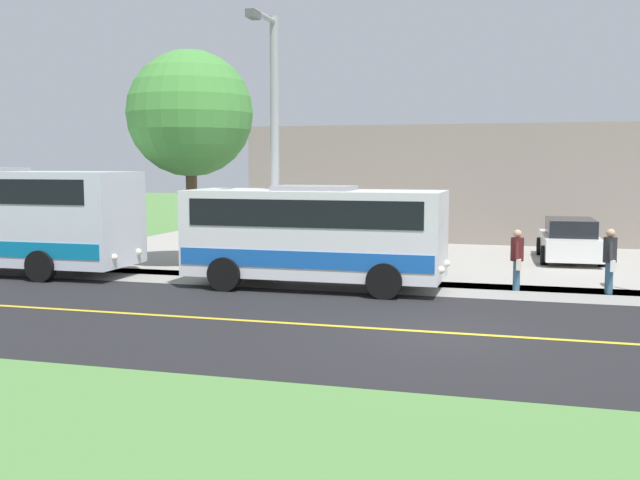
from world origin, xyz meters
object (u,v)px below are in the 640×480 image
at_px(parked_car_near, 570,241).
at_px(shuttle_bus_front, 315,232).
at_px(pedestrian_with_bags, 610,259).
at_px(pedestrian_waiting, 517,258).
at_px(tree_curbside, 190,114).
at_px(street_light_pole, 273,137).
at_px(commercial_building, 460,181).

bearing_deg(parked_car_near, shuttle_bus_front, -41.66).
relative_size(pedestrian_with_bags, pedestrian_waiting, 1.05).
relative_size(pedestrian_with_bags, tree_curbside, 0.24).
bearing_deg(tree_curbside, shuttle_bus_front, 59.45).
xyz_separation_m(street_light_pole, commercial_building, (-16.53, 3.58, -1.59)).
relative_size(shuttle_bus_front, tree_curbside, 1.01).
relative_size(street_light_pole, tree_curbside, 1.06).
distance_m(shuttle_bus_front, pedestrian_waiting, 5.39).
bearing_deg(parked_car_near, street_light_pole, -48.11).
height_order(street_light_pole, commercial_building, street_light_pole).
xyz_separation_m(parked_car_near, commercial_building, (-9.21, -4.58, 1.77)).
bearing_deg(parked_car_near, commercial_building, -153.53).
xyz_separation_m(pedestrian_waiting, street_light_pole, (0.70, -6.53, 3.20)).
relative_size(pedestrian_waiting, parked_car_near, 0.36).
bearing_deg(street_light_pole, pedestrian_waiting, 96.10).
bearing_deg(commercial_building, tree_curbside, -27.39).
height_order(shuttle_bus_front, parked_car_near, shuttle_bus_front).
xyz_separation_m(shuttle_bus_front, parked_car_near, (-7.72, 6.87, -0.82)).
distance_m(parked_car_near, commercial_building, 10.44).
bearing_deg(shuttle_bus_front, pedestrian_with_bags, 98.84).
bearing_deg(shuttle_bus_front, tree_curbside, -120.55).
distance_m(parked_car_near, tree_curbside, 13.44).
bearing_deg(street_light_pole, tree_curbside, -124.63).
xyz_separation_m(pedestrian_with_bags, pedestrian_waiting, (0.08, -2.30, -0.04)).
relative_size(tree_curbside, commercial_building, 0.39).
relative_size(shuttle_bus_front, commercial_building, 0.40).
bearing_deg(parked_car_near, pedestrian_with_bags, 5.74).
distance_m(shuttle_bus_front, parked_car_near, 10.37).
xyz_separation_m(tree_curbside, commercial_building, (-14.00, 7.25, -2.43)).
relative_size(shuttle_bus_front, pedestrian_waiting, 4.34).
height_order(street_light_pole, tree_curbside, street_light_pole).
xyz_separation_m(shuttle_bus_front, tree_curbside, (-2.93, -4.97, 3.37)).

